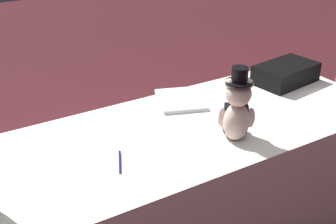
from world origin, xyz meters
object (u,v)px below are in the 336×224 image
Objects in this scene: gift_case_black at (286,73)px; guestbook at (181,100)px; signing_pen at (120,163)px; teddy_bear_groom at (237,109)px.

gift_case_black is 1.37× the size of guestbook.
guestbook is at bearing -8.31° from gift_case_black.
guestbook is at bearing -145.42° from signing_pen.
teddy_bear_groom is 0.43m from guestbook.
teddy_bear_groom is 0.68m from gift_case_black.
gift_case_black is (-0.60, -0.32, -0.08)m from teddy_bear_groom.
teddy_bear_groom is 2.14× the size of signing_pen.
gift_case_black reaches higher than signing_pen.
guestbook is (-0.00, -0.41, -0.12)m from teddy_bear_groom.
teddy_bear_groom is 1.23× the size of guestbook.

